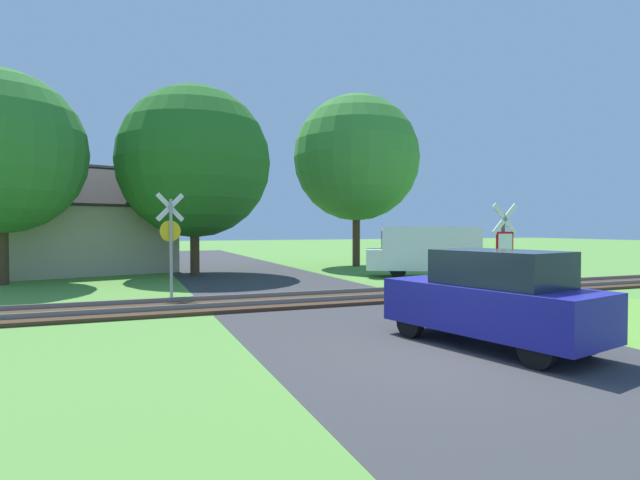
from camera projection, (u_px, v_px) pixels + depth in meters
name	position (u px, v px, depth m)	size (l,w,h in m)	color
ground_plane	(457.00, 355.00, 8.56)	(160.00, 160.00, 0.00)	#5B933D
road_asphalt	(398.00, 332.00, 10.42)	(6.56, 80.00, 0.01)	#38383A
rail_track	(317.00, 299.00, 14.89)	(60.00, 2.60, 0.22)	#422D1E
stop_sign_near	(504.00, 248.00, 13.71)	(0.88, 0.15, 2.87)	brown
crossing_sign_far	(171.00, 236.00, 15.11)	(0.85, 0.26, 3.25)	#9E9EA5
house	(85.00, 235.00, 24.32)	(9.16, 7.37, 5.30)	#C6B293
tree_right	(356.00, 158.00, 28.31)	(7.13, 7.13, 9.73)	#513823
tree_left	(0.00, 152.00, 18.99)	(6.25, 6.25, 8.22)	#513823
tree_center	(194.00, 162.00, 23.21)	(7.03, 7.03, 8.78)	#513823
mail_truck	(425.00, 249.00, 22.16)	(5.21, 3.83, 2.24)	white
parked_car	(493.00, 298.00, 9.16)	(2.54, 4.27, 1.78)	navy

